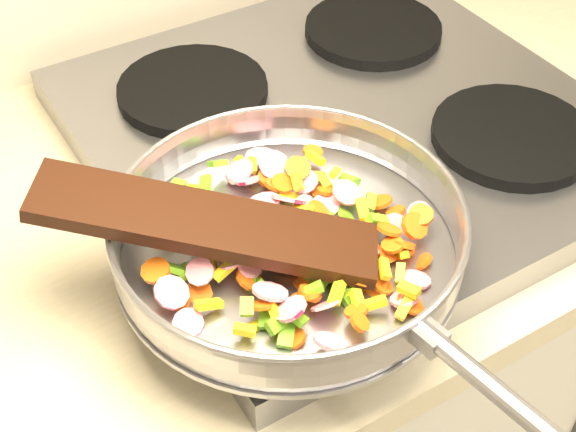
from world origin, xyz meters
TOP-DOWN VIEW (x-y plane):
  - cooktop at (-0.70, 1.67)m, footprint 0.60×0.60m
  - grate_fl at (-0.84, 1.52)m, footprint 0.19×0.19m
  - grate_fr at (-0.56, 1.52)m, footprint 0.19×0.19m
  - grate_bl at (-0.84, 1.81)m, footprint 0.19×0.19m
  - grate_br at (-0.56, 1.81)m, footprint 0.19×0.19m
  - saute_pan at (-0.89, 1.49)m, footprint 0.38×0.55m
  - vegetable_heap at (-0.88, 1.48)m, footprint 0.29×0.29m
  - wooden_spatula at (-0.96, 1.52)m, footprint 0.30×0.25m

SIDE VIEW (x-z plane):
  - cooktop at x=-0.70m, z-range 0.90..0.94m
  - grate_fl at x=-0.84m, z-range 0.94..0.96m
  - grate_fr at x=-0.56m, z-range 0.94..0.96m
  - grate_bl at x=-0.84m, z-range 0.94..0.96m
  - grate_br at x=-0.56m, z-range 0.94..0.96m
  - vegetable_heap at x=-0.88m, z-range 0.95..1.00m
  - saute_pan at x=-0.89m, z-range 0.96..1.02m
  - wooden_spatula at x=-0.96m, z-range 0.97..1.05m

